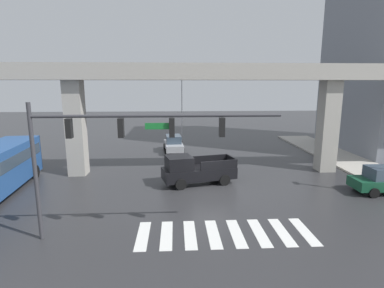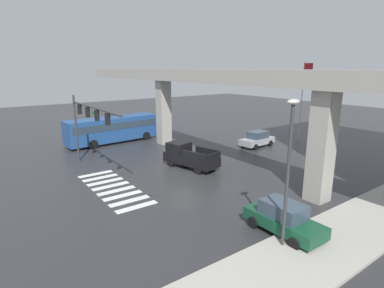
{
  "view_description": "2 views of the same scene",
  "coord_description": "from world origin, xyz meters",
  "px_view_note": "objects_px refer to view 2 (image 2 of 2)",
  "views": [
    {
      "loc": [
        -2.28,
        -19.17,
        6.94
      ],
      "look_at": [
        -1.06,
        2.94,
        2.56
      ],
      "focal_mm": 28.36,
      "sensor_mm": 36.0,
      "label": 1
    },
    {
      "loc": [
        20.54,
        -13.76,
        8.54
      ],
      "look_at": [
        -0.54,
        1.44,
        2.16
      ],
      "focal_mm": 28.92,
      "sensor_mm": 36.0,
      "label": 2
    }
  ],
  "objects_px": {
    "sedan_dark_green": "(284,218)",
    "flagpole": "(303,96)",
    "city_bus": "(113,128)",
    "traffic_signal_mast": "(87,117)",
    "pickup_truck": "(188,156)",
    "sedan_silver": "(257,139)",
    "street_lamp_near_corner": "(289,158)"
  },
  "relations": [
    {
      "from": "street_lamp_near_corner",
      "to": "flagpole",
      "type": "height_order",
      "value": "flagpole"
    },
    {
      "from": "pickup_truck",
      "to": "city_bus",
      "type": "bearing_deg",
      "value": -171.87
    },
    {
      "from": "sedan_silver",
      "to": "street_lamp_near_corner",
      "type": "height_order",
      "value": "street_lamp_near_corner"
    },
    {
      "from": "city_bus",
      "to": "sedan_silver",
      "type": "distance_m",
      "value": 16.73
    },
    {
      "from": "pickup_truck",
      "to": "city_bus",
      "type": "height_order",
      "value": "city_bus"
    },
    {
      "from": "sedan_dark_green",
      "to": "traffic_signal_mast",
      "type": "height_order",
      "value": "traffic_signal_mast"
    },
    {
      "from": "pickup_truck",
      "to": "street_lamp_near_corner",
      "type": "distance_m",
      "value": 14.04
    },
    {
      "from": "flagpole",
      "to": "pickup_truck",
      "type": "bearing_deg",
      "value": -88.53
    },
    {
      "from": "sedan_dark_green",
      "to": "traffic_signal_mast",
      "type": "bearing_deg",
      "value": -162.98
    },
    {
      "from": "sedan_silver",
      "to": "flagpole",
      "type": "height_order",
      "value": "flagpole"
    },
    {
      "from": "pickup_truck",
      "to": "street_lamp_near_corner",
      "type": "bearing_deg",
      "value": -15.36
    },
    {
      "from": "city_bus",
      "to": "traffic_signal_mast",
      "type": "bearing_deg",
      "value": -31.76
    },
    {
      "from": "pickup_truck",
      "to": "flagpole",
      "type": "xyz_separation_m",
      "value": [
        -0.43,
        16.62,
        4.42
      ]
    },
    {
      "from": "city_bus",
      "to": "traffic_signal_mast",
      "type": "xyz_separation_m",
      "value": [
        8.99,
        -5.56,
        2.96
      ]
    },
    {
      "from": "sedan_silver",
      "to": "traffic_signal_mast",
      "type": "relative_size",
      "value": 0.41
    },
    {
      "from": "pickup_truck",
      "to": "sedan_silver",
      "type": "xyz_separation_m",
      "value": [
        -1.56,
        10.5,
        -0.14
      ]
    },
    {
      "from": "city_bus",
      "to": "flagpole",
      "type": "relative_size",
      "value": 1.18
    },
    {
      "from": "city_bus",
      "to": "sedan_silver",
      "type": "xyz_separation_m",
      "value": [
        11.27,
        12.33,
        -0.87
      ]
    },
    {
      "from": "street_lamp_near_corner",
      "to": "flagpole",
      "type": "distance_m",
      "value": 24.34
    },
    {
      "from": "pickup_truck",
      "to": "sedan_dark_green",
      "type": "relative_size",
      "value": 1.25
    },
    {
      "from": "pickup_truck",
      "to": "traffic_signal_mast",
      "type": "distance_m",
      "value": 9.11
    },
    {
      "from": "traffic_signal_mast",
      "to": "street_lamp_near_corner",
      "type": "distance_m",
      "value": 17.36
    },
    {
      "from": "sedan_silver",
      "to": "street_lamp_near_corner",
      "type": "relative_size",
      "value": 0.61
    },
    {
      "from": "traffic_signal_mast",
      "to": "city_bus",
      "type": "bearing_deg",
      "value": 148.24
    },
    {
      "from": "street_lamp_near_corner",
      "to": "flagpole",
      "type": "bearing_deg",
      "value": 123.79
    },
    {
      "from": "pickup_truck",
      "to": "flagpole",
      "type": "distance_m",
      "value": 17.2
    },
    {
      "from": "pickup_truck",
      "to": "city_bus",
      "type": "relative_size",
      "value": 0.49
    },
    {
      "from": "pickup_truck",
      "to": "traffic_signal_mast",
      "type": "xyz_separation_m",
      "value": [
        -3.84,
        -7.4,
        3.69
      ]
    },
    {
      "from": "sedan_dark_green",
      "to": "flagpole",
      "type": "bearing_deg",
      "value": 123.54
    },
    {
      "from": "sedan_dark_green",
      "to": "flagpole",
      "type": "xyz_separation_m",
      "value": [
        -12.66,
        19.09,
        4.55
      ]
    },
    {
      "from": "flagpole",
      "to": "sedan_silver",
      "type": "bearing_deg",
      "value": -100.46
    },
    {
      "from": "flagpole",
      "to": "traffic_signal_mast",
      "type": "bearing_deg",
      "value": -98.08
    }
  ]
}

